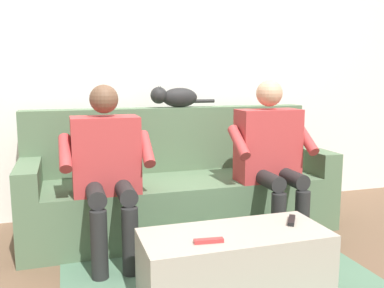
{
  "coord_description": "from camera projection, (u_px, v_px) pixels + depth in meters",
  "views": [
    {
      "loc": [
        0.84,
        2.89,
        1.17
      ],
      "look_at": [
        0.0,
        0.19,
        0.71
      ],
      "focal_mm": 39.0,
      "sensor_mm": 36.0,
      "label": 1
    }
  ],
  "objects": [
    {
      "name": "ground_plane",
      "position": [
        211.0,
        267.0,
        2.59
      ],
      "size": [
        8.0,
        8.0,
        0.0
      ],
      "primitive_type": "plane",
      "color": "brown"
    },
    {
      "name": "coffee_table",
      "position": [
        235.0,
        264.0,
        2.23
      ],
      "size": [
        1.0,
        0.43,
        0.36
      ],
      "color": "#A89E8E",
      "rests_on": "ground"
    },
    {
      "name": "person_left_seated",
      "position": [
        271.0,
        151.0,
        3.0
      ],
      "size": [
        0.61,
        0.51,
        1.15
      ],
      "color": "#B23838",
      "rests_on": "ground"
    },
    {
      "name": "remote_black",
      "position": [
        292.0,
        220.0,
        2.35
      ],
      "size": [
        0.11,
        0.14,
        0.02
      ],
      "primitive_type": "cube",
      "rotation": [
        0.0,
        0.0,
        0.98
      ],
      "color": "black",
      "rests_on": "coffee_table"
    },
    {
      "name": "floor_rug",
      "position": [
        225.0,
        283.0,
        2.38
      ],
      "size": [
        1.8,
        1.5,
        0.01
      ],
      "primitive_type": "cube",
      "color": "#4C7056",
      "rests_on": "ground"
    },
    {
      "name": "remote_red",
      "position": [
        209.0,
        241.0,
        2.05
      ],
      "size": [
        0.15,
        0.05,
        0.02
      ],
      "primitive_type": "cube",
      "rotation": [
        0.0,
        0.0,
        6.17
      ],
      "color": "#B73333",
      "rests_on": "coffee_table"
    },
    {
      "name": "back_wall",
      "position": [
        162.0,
        55.0,
        3.58
      ],
      "size": [
        5.3,
        0.06,
        2.71
      ],
      "primitive_type": "cube",
      "color": "silver",
      "rests_on": "ground"
    },
    {
      "name": "cat_on_backrest",
      "position": [
        174.0,
        97.0,
        3.37
      ],
      "size": [
        0.54,
        0.14,
        0.17
      ],
      "color": "black",
      "rests_on": "couch"
    },
    {
      "name": "person_right_seated",
      "position": [
        107.0,
        162.0,
        2.68
      ],
      "size": [
        0.58,
        0.57,
        1.12
      ],
      "color": "#B23838",
      "rests_on": "ground"
    },
    {
      "name": "couch",
      "position": [
        179.0,
        188.0,
        3.25
      ],
      "size": [
        2.32,
        0.77,
        0.93
      ],
      "color": "#516B4C",
      "rests_on": "ground"
    }
  ]
}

